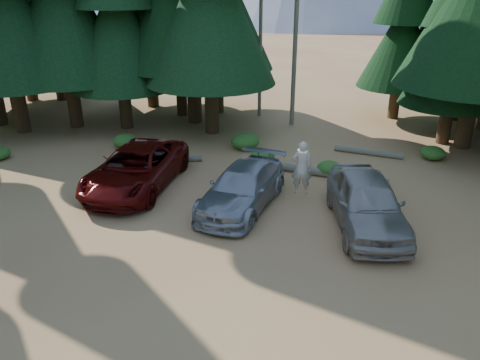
{
  "coord_description": "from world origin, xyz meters",
  "views": [
    {
      "loc": [
        1.77,
        -11.02,
        7.42
      ],
      "look_at": [
        -0.42,
        3.27,
        1.25
      ],
      "focal_mm": 35.0,
      "sensor_mm": 36.0,
      "label": 1
    }
  ],
  "objects": [
    {
      "name": "log_right",
      "position": [
        2.52,
        7.05,
        0.16
      ],
      "size": [
        5.02,
        1.57,
        0.33
      ],
      "primitive_type": "cylinder",
      "rotation": [
        0.0,
        1.57,
        -0.25
      ],
      "color": "#6B6755",
      "rests_on": "ground"
    },
    {
      "name": "shrub_center_right",
      "position": [
        -0.18,
        8.33,
        0.3
      ],
      "size": [
        1.08,
        1.08,
        0.59
      ],
      "primitive_type": "ellipsoid",
      "color": "#346A20",
      "rests_on": "ground"
    },
    {
      "name": "log_left",
      "position": [
        -4.63,
        7.62,
        0.13
      ],
      "size": [
        3.57,
        1.07,
        0.26
      ],
      "primitive_type": "cylinder",
      "rotation": [
        0.0,
        1.57,
        0.23
      ],
      "color": "#6B6755",
      "rests_on": "ground"
    },
    {
      "name": "silver_minivan_center",
      "position": [
        -0.42,
        3.82,
        0.72
      ],
      "size": [
        3.12,
        5.29,
        1.44
      ],
      "primitive_type": "imported",
      "rotation": [
        0.0,
        0.0,
        -0.24
      ],
      "color": "#A2A5A9",
      "rests_on": "ground"
    },
    {
      "name": "ground",
      "position": [
        0.0,
        0.0,
        0.0
      ],
      "size": [
        160.0,
        160.0,
        0.0
      ],
      "primitive_type": "plane",
      "color": "#AD7049",
      "rests_on": "ground"
    },
    {
      "name": "forest_belt_north",
      "position": [
        0.0,
        15.0,
        0.0
      ],
      "size": [
        36.0,
        7.0,
        22.0
      ],
      "primitive_type": null,
      "color": "black",
      "rests_on": "ground"
    },
    {
      "name": "snag_back",
      "position": [
        -1.2,
        16.0,
        5.0
      ],
      "size": [
        0.2,
        0.2,
        10.0
      ],
      "primitive_type": "cylinder",
      "color": "#6B6755",
      "rests_on": "ground"
    },
    {
      "name": "red_pickup",
      "position": [
        -4.71,
        4.87,
        0.8
      ],
      "size": [
        3.01,
        5.91,
        1.6
      ],
      "primitive_type": "imported",
      "rotation": [
        0.0,
        0.0,
        -0.06
      ],
      "color": "#510906",
      "rests_on": "ground"
    },
    {
      "name": "shrub_right",
      "position": [
        2.71,
        7.32,
        0.28
      ],
      "size": [
        1.03,
        1.03,
        0.57
      ],
      "primitive_type": "ellipsoid",
      "color": "#346A20",
      "rests_on": "ground"
    },
    {
      "name": "shrub_center_left",
      "position": [
        -1.19,
        10.0,
        0.37
      ],
      "size": [
        1.36,
        1.36,
        0.75
      ],
      "primitive_type": "ellipsoid",
      "color": "#346A20",
      "rests_on": "ground"
    },
    {
      "name": "shrub_left",
      "position": [
        -6.95,
        9.34,
        0.32
      ],
      "size": [
        1.15,
        1.15,
        0.63
      ],
      "primitive_type": "ellipsoid",
      "color": "#346A20",
      "rests_on": "ground"
    },
    {
      "name": "shrub_far_right",
      "position": [
        7.36,
        9.86,
        0.3
      ],
      "size": [
        1.08,
        1.08,
        0.6
      ],
      "primitive_type": "ellipsoid",
      "color": "#346A20",
      "rests_on": "ground"
    },
    {
      "name": "shrub_far_left",
      "position": [
        -6.06,
        6.98,
        0.29
      ],
      "size": [
        1.04,
        1.04,
        0.57
      ],
      "primitive_type": "ellipsoid",
      "color": "#346A20",
      "rests_on": "ground"
    },
    {
      "name": "frisbee_player",
      "position": [
        1.6,
        4.5,
        1.34
      ],
      "size": [
        0.72,
        0.48,
        1.98
      ],
      "rotation": [
        0.0,
        0.0,
        3.15
      ],
      "color": "beige",
      "rests_on": "ground"
    },
    {
      "name": "log_mid",
      "position": [
        4.55,
        9.99,
        0.13
      ],
      "size": [
        3.06,
        1.03,
        0.26
      ],
      "primitive_type": "cylinder",
      "rotation": [
        0.0,
        1.57,
        -0.25
      ],
      "color": "#6B6755",
      "rests_on": "ground"
    },
    {
      "name": "snag_front",
      "position": [
        0.8,
        14.5,
        6.0
      ],
      "size": [
        0.24,
        0.24,
        12.0
      ],
      "primitive_type": "cylinder",
      "color": "#6B6755",
      "rests_on": "ground"
    },
    {
      "name": "silver_minivan_right",
      "position": [
        3.75,
        2.99,
        0.86
      ],
      "size": [
        2.7,
        5.29,
        1.72
      ],
      "primitive_type": "imported",
      "rotation": [
        0.0,
        0.0,
        0.14
      ],
      "color": "#A7A195",
      "rests_on": "ground"
    }
  ]
}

